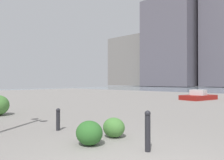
# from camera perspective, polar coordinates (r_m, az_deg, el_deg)

# --- Properties ---
(building_annex) EXTENTS (16.26, 11.21, 28.45)m
(building_annex) POSITION_cam_1_polar(r_m,az_deg,el_deg) (72.84, 15.44, 9.64)
(building_annex) COLOR #5B5660
(building_annex) RESTS_ON ground
(building_highrise) EXTENTS (16.00, 11.01, 18.94)m
(building_highrise) POSITION_cam_1_polar(r_m,az_deg,el_deg) (84.88, 5.35, 4.96)
(building_highrise) COLOR gray
(building_highrise) RESTS_ON ground
(bollard_near) EXTENTS (0.13, 0.13, 0.88)m
(bollard_near) POSITION_cam_1_polar(r_m,az_deg,el_deg) (4.70, 9.68, -13.29)
(bollard_near) COLOR #232328
(bollard_near) RESTS_ON ground
(bollard_mid) EXTENTS (0.13, 0.13, 0.68)m
(bollard_mid) POSITION_cam_1_polar(r_m,az_deg,el_deg) (6.78, -14.46, -10.17)
(bollard_mid) COLOR #232328
(bollard_mid) RESTS_ON ground
(shrub_round) EXTENTS (0.67, 0.61, 0.57)m
(shrub_round) POSITION_cam_1_polar(r_m,az_deg,el_deg) (5.16, -6.20, -14.11)
(shrub_round) COLOR #2D6628
(shrub_round) RESTS_ON ground
(shrub_wide) EXTENTS (0.62, 0.56, 0.53)m
(shrub_wide) POSITION_cam_1_polar(r_m,az_deg,el_deg) (5.81, 0.50, -12.77)
(shrub_wide) COLOR #477F38
(shrub_wide) RESTS_ON ground
(boat) EXTENTS (2.29, 3.34, 0.95)m
(boat) POSITION_cam_1_polar(r_m,az_deg,el_deg) (18.91, 22.44, -4.32)
(boat) COLOR maroon
(boat) RESTS_ON ground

